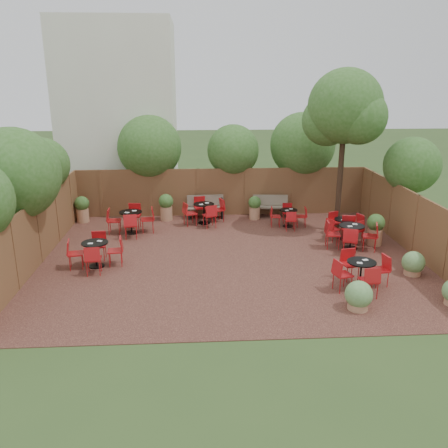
{
  "coord_description": "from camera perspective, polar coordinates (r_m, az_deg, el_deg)",
  "views": [
    {
      "loc": [
        -1.09,
        -13.99,
        5.51
      ],
      "look_at": [
        -0.2,
        0.5,
        1.0
      ],
      "focal_mm": 37.36,
      "sensor_mm": 36.0,
      "label": 1
    }
  ],
  "objects": [
    {
      "name": "planters",
      "position": [
        18.03,
        -1.1,
        1.42
      ],
      "size": [
        11.3,
        4.04,
        1.1
      ],
      "color": "#A87654",
      "rests_on": "courtyard_paving"
    },
    {
      "name": "fence_back",
      "position": [
        19.55,
        -0.23,
        3.92
      ],
      "size": [
        12.0,
        0.08,
        2.0
      ],
      "primitive_type": "cube",
      "color": "brown",
      "rests_on": "ground"
    },
    {
      "name": "fence_right",
      "position": [
        16.32,
        22.4,
        -0.12
      ],
      "size": [
        0.08,
        10.0,
        2.0
      ],
      "primitive_type": "cube",
      "color": "brown",
      "rests_on": "ground"
    },
    {
      "name": "courtyard_tree",
      "position": [
        17.51,
        14.56,
        13.16
      ],
      "size": [
        2.8,
        2.7,
        5.92
      ],
      "rotation": [
        0.0,
        0.0,
        -0.33
      ],
      "color": "black",
      "rests_on": "courtyard_paving"
    },
    {
      "name": "park_bench_right",
      "position": [
        19.53,
        5.73,
        2.25
      ],
      "size": [
        1.49,
        0.58,
        0.9
      ],
      "rotation": [
        0.0,
        0.0,
        -0.08
      ],
      "color": "brown",
      "rests_on": "courtyard_paving"
    },
    {
      "name": "park_bench_left",
      "position": [
        19.28,
        -2.29,
        2.19
      ],
      "size": [
        1.54,
        0.58,
        0.93
      ],
      "rotation": [
        0.0,
        0.0,
        0.06
      ],
      "color": "brown",
      "rests_on": "courtyard_paving"
    },
    {
      "name": "low_shrubs",
      "position": [
        13.29,
        21.33,
        -6.78
      ],
      "size": [
        3.19,
        2.7,
        0.75
      ],
      "color": "#A87654",
      "rests_on": "courtyard_paving"
    },
    {
      "name": "overhang_foliage",
      "position": [
        17.32,
        -6.01,
        8.0
      ],
      "size": [
        15.49,
        10.78,
        2.78
      ],
      "color": "#2F5A1D",
      "rests_on": "ground"
    },
    {
      "name": "fence_left",
      "position": [
        15.49,
        -21.83,
        -0.94
      ],
      "size": [
        0.08,
        10.0,
        2.0
      ],
      "primitive_type": "cube",
      "color": "brown",
      "rests_on": "ground"
    },
    {
      "name": "ground",
      "position": [
        15.07,
        0.87,
        -4.18
      ],
      "size": [
        80.0,
        80.0,
        0.0
      ],
      "primitive_type": "plane",
      "color": "#354F23",
      "rests_on": "ground"
    },
    {
      "name": "courtyard_paving",
      "position": [
        15.07,
        0.87,
        -4.15
      ],
      "size": [
        12.0,
        10.0,
        0.02
      ],
      "primitive_type": "cube",
      "color": "#341A15",
      "rests_on": "ground"
    },
    {
      "name": "bistro_tables",
      "position": [
        16.12,
        2.44,
        -0.95
      ],
      "size": [
        9.98,
        7.94,
        0.95
      ],
      "color": "black",
      "rests_on": "courtyard_paving"
    },
    {
      "name": "neighbour_building",
      "position": [
        22.3,
        -12.64,
        12.98
      ],
      "size": [
        5.0,
        4.0,
        8.0
      ],
      "primitive_type": "cube",
      "color": "silver",
      "rests_on": "ground"
    }
  ]
}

